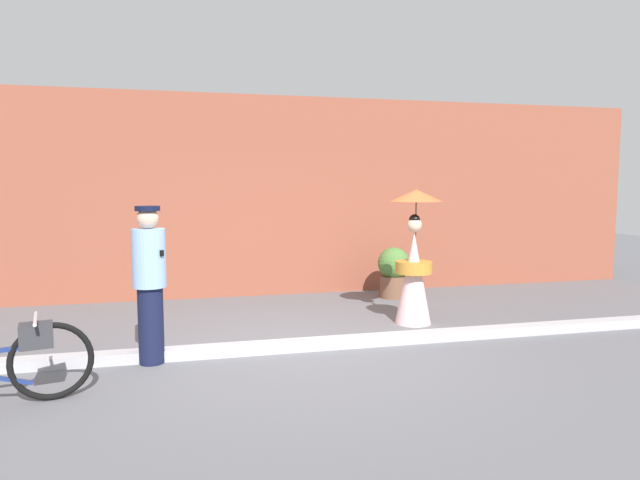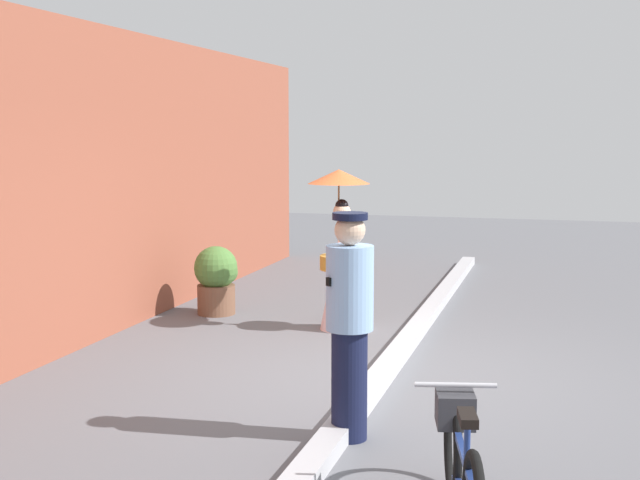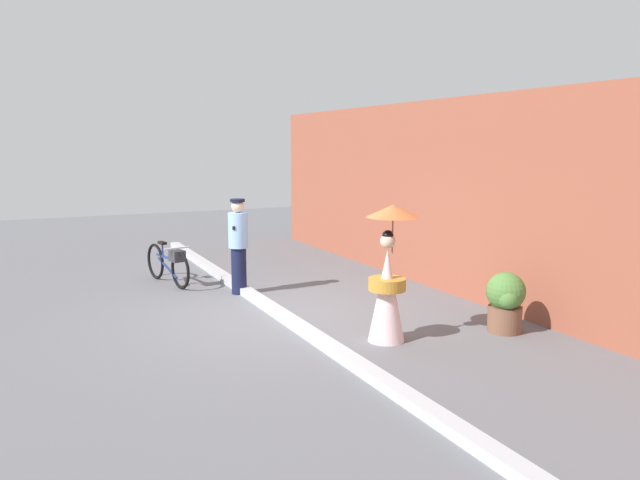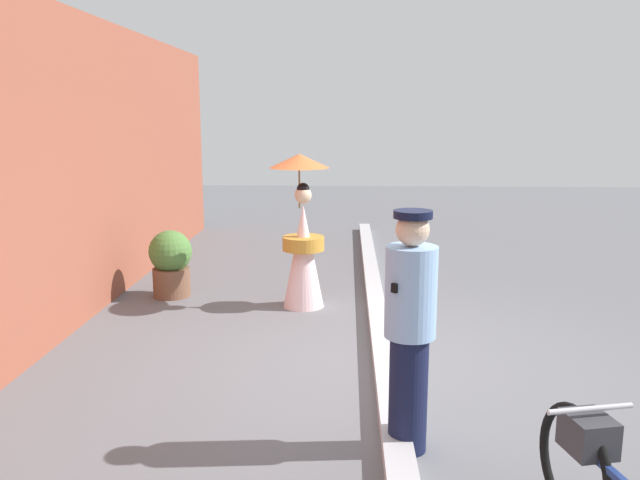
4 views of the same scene
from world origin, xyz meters
The scene contains 6 objects.
ground_plane centered at (0.00, 0.00, 0.00)m, with size 30.00×30.00×0.00m, color slate.
building_wall centered at (0.00, 3.40, 1.67)m, with size 14.00×0.40×3.33m, color brown.
sidewalk_curb centered at (0.00, 0.00, 0.06)m, with size 14.00×0.20×0.12m, color #B2B2B7.
person_officer centered at (-1.59, -0.07, 0.88)m, with size 0.34×0.34×1.64m.
person_with_parasol centered at (1.74, 0.86, 0.86)m, with size 0.69×0.69×1.80m.
potted_plant_by_door centered at (2.12, 2.53, 0.45)m, with size 0.54×0.53×0.84m.
Camera 4 is at (-5.70, 0.35, 2.24)m, focal length 36.52 mm.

